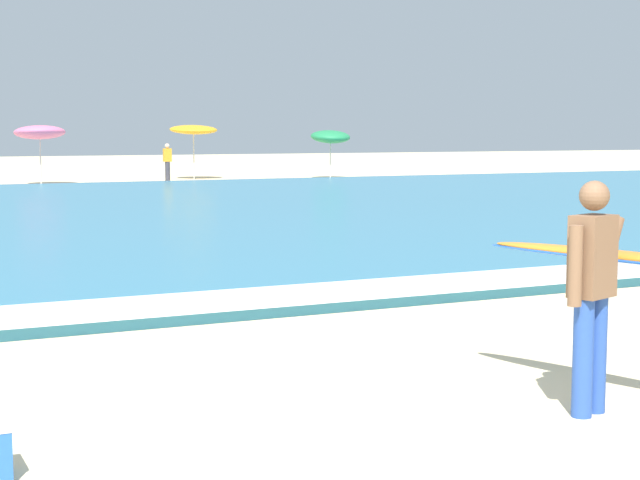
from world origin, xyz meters
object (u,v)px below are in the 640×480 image
(beachgoer_near_row_left, at_px, (167,162))
(beach_umbrella_3, at_px, (193,130))
(beach_umbrella_4, at_px, (330,137))
(surfer_with_board, at_px, (608,274))
(beach_umbrella_2, at_px, (40,132))

(beachgoer_near_row_left, bearing_deg, beach_umbrella_3, 48.09)
(beachgoer_near_row_left, bearing_deg, beach_umbrella_4, -0.76)
(surfer_with_board, bearing_deg, beachgoer_near_row_left, 78.32)
(surfer_with_board, relative_size, beach_umbrella_2, 1.04)
(beach_umbrella_4, xyz_separation_m, beachgoer_near_row_left, (-7.38, 0.10, -0.99))
(beach_umbrella_2, relative_size, beach_umbrella_4, 1.08)
(beach_umbrella_4, bearing_deg, beachgoer_near_row_left, 179.24)
(beach_umbrella_3, height_order, beachgoer_near_row_left, beach_umbrella_3)
(beach_umbrella_2, distance_m, beachgoer_near_row_left, 5.21)
(beach_umbrella_4, relative_size, beachgoer_near_row_left, 1.39)
(beachgoer_near_row_left, bearing_deg, surfer_with_board, -101.68)
(beach_umbrella_2, bearing_deg, beachgoer_near_row_left, -0.28)
(surfer_with_board, xyz_separation_m, beach_umbrella_4, (14.41, 33.90, 0.81))
(beach_umbrella_2, bearing_deg, beach_umbrella_4, -0.56)
(beach_umbrella_4, height_order, beachgoer_near_row_left, beach_umbrella_4)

